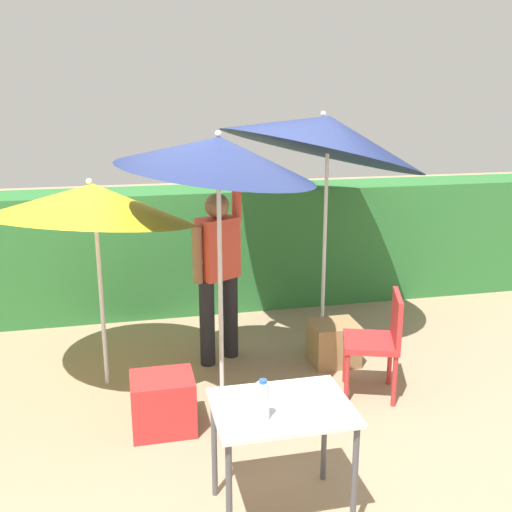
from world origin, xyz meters
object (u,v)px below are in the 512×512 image
(umbrella_orange, at_px, (218,155))
(bottle_water, at_px, (263,401))
(umbrella_yellow, at_px, (92,202))
(person_vendor, at_px, (218,266))
(crate_cardboard, at_px, (334,343))
(cooler_box, at_px, (163,403))
(folding_table, at_px, (282,419))
(chair_plastic, at_px, (380,338))
(umbrella_rainbow, at_px, (325,134))

(umbrella_orange, xyz_separation_m, bottle_water, (-0.04, -1.64, -1.16))
(umbrella_yellow, xyz_separation_m, person_vendor, (1.06, 0.23, -0.67))
(crate_cardboard, bearing_deg, cooler_box, -153.76)
(crate_cardboard, xyz_separation_m, folding_table, (-1.03, -1.91, 0.44))
(umbrella_yellow, relative_size, cooler_box, 4.10)
(chair_plastic, distance_m, cooler_box, 1.83)
(umbrella_orange, relative_size, folding_table, 2.83)
(umbrella_yellow, distance_m, crate_cardboard, 2.52)
(chair_plastic, bearing_deg, folding_table, -133.11)
(bottle_water, bearing_deg, cooler_box, 111.24)
(cooler_box, distance_m, folding_table, 1.33)
(person_vendor, distance_m, folding_table, 2.23)
(chair_plastic, xyz_separation_m, folding_table, (-1.18, -1.26, 0.13))
(chair_plastic, height_order, bottle_water, bottle_water)
(umbrella_rainbow, distance_m, umbrella_yellow, 2.30)
(umbrella_rainbow, xyz_separation_m, bottle_water, (-1.25, -2.70, -1.22))
(umbrella_orange, bearing_deg, crate_cardboard, 19.56)
(umbrella_orange, bearing_deg, umbrella_yellow, 154.23)
(umbrella_orange, xyz_separation_m, cooler_box, (-0.52, -0.41, -1.79))
(chair_plastic, bearing_deg, umbrella_rainbow, 92.85)
(bottle_water, bearing_deg, folding_table, 41.19)
(umbrella_rainbow, bearing_deg, umbrella_yellow, -164.61)
(crate_cardboard, bearing_deg, chair_plastic, -77.09)
(person_vendor, distance_m, cooler_box, 1.46)
(umbrella_rainbow, height_order, crate_cardboard, umbrella_rainbow)
(chair_plastic, bearing_deg, crate_cardboard, 102.91)
(umbrella_orange, xyz_separation_m, folding_table, (0.10, -1.51, -1.37))
(umbrella_rainbow, xyz_separation_m, folding_table, (-1.11, -2.58, -1.43))
(umbrella_rainbow, distance_m, folding_table, 3.15)
(umbrella_rainbow, bearing_deg, person_vendor, -161.89)
(umbrella_orange, relative_size, bottle_water, 9.42)
(person_vendor, height_order, folding_table, person_vendor)
(umbrella_yellow, bearing_deg, folding_table, -61.73)
(cooler_box, relative_size, crate_cardboard, 1.10)
(umbrella_orange, xyz_separation_m, crate_cardboard, (1.13, 0.40, -1.81))
(folding_table, distance_m, bottle_water, 0.28)
(umbrella_rainbow, distance_m, cooler_box, 2.93)
(umbrella_rainbow, height_order, cooler_box, umbrella_rainbow)
(umbrella_yellow, xyz_separation_m, cooler_box, (0.44, -0.87, -1.39))
(umbrella_orange, height_order, umbrella_yellow, umbrella_orange)
(umbrella_rainbow, bearing_deg, folding_table, -113.35)
(person_vendor, relative_size, bottle_water, 7.83)
(umbrella_yellow, bearing_deg, bottle_water, -66.32)
(umbrella_yellow, height_order, chair_plastic, umbrella_yellow)
(folding_table, bearing_deg, umbrella_yellow, 118.27)
(cooler_box, bearing_deg, umbrella_rainbow, 40.40)
(folding_table, bearing_deg, bottle_water, -138.81)
(person_vendor, relative_size, crate_cardboard, 4.43)
(crate_cardboard, bearing_deg, umbrella_orange, -160.44)
(crate_cardboard, distance_m, bottle_water, 2.44)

